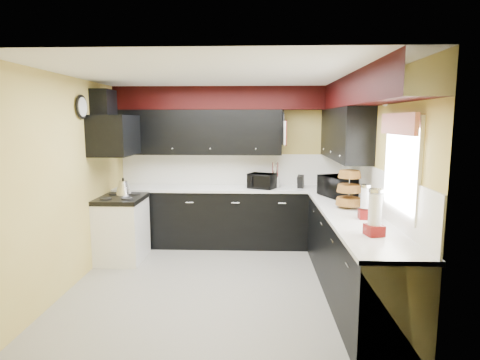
# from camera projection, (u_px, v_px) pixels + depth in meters

# --- Properties ---
(ground) EXTENTS (3.60, 3.60, 0.00)m
(ground) POSITION_uv_depth(u_px,v_px,m) (223.00, 282.00, 4.98)
(ground) COLOR gray
(ground) RESTS_ON ground
(wall_back) EXTENTS (3.60, 0.06, 2.50)m
(wall_back) POSITION_uv_depth(u_px,v_px,m) (231.00, 166.00, 6.57)
(wall_back) COLOR #E0C666
(wall_back) RESTS_ON ground
(wall_right) EXTENTS (0.06, 3.60, 2.50)m
(wall_right) POSITION_uv_depth(u_px,v_px,m) (374.00, 183.00, 4.72)
(wall_right) COLOR #E0C666
(wall_right) RESTS_ON ground
(wall_left) EXTENTS (0.06, 3.60, 2.50)m
(wall_left) POSITION_uv_depth(u_px,v_px,m) (74.00, 181.00, 4.86)
(wall_left) COLOR #E0C666
(wall_left) RESTS_ON ground
(ceiling) EXTENTS (3.60, 3.60, 0.06)m
(ceiling) POSITION_uv_depth(u_px,v_px,m) (221.00, 75.00, 4.61)
(ceiling) COLOR white
(ceiling) RESTS_ON wall_back
(cab_back) EXTENTS (3.60, 0.60, 0.90)m
(cab_back) POSITION_uv_depth(u_px,v_px,m) (230.00, 217.00, 6.39)
(cab_back) COLOR black
(cab_back) RESTS_ON ground
(cab_right) EXTENTS (0.60, 3.00, 0.90)m
(cab_right) POSITION_uv_depth(u_px,v_px,m) (352.00, 256.00, 4.55)
(cab_right) COLOR black
(cab_right) RESTS_ON ground
(counter_back) EXTENTS (3.62, 0.64, 0.04)m
(counter_back) POSITION_uv_depth(u_px,v_px,m) (230.00, 188.00, 6.32)
(counter_back) COLOR white
(counter_back) RESTS_ON cab_back
(counter_right) EXTENTS (0.64, 3.02, 0.04)m
(counter_right) POSITION_uv_depth(u_px,v_px,m) (353.00, 216.00, 4.49)
(counter_right) COLOR white
(counter_right) RESTS_ON cab_right
(splash_back) EXTENTS (3.60, 0.02, 0.50)m
(splash_back) POSITION_uv_depth(u_px,v_px,m) (231.00, 169.00, 6.57)
(splash_back) COLOR white
(splash_back) RESTS_ON counter_back
(splash_right) EXTENTS (0.02, 3.60, 0.50)m
(splash_right) POSITION_uv_depth(u_px,v_px,m) (373.00, 188.00, 4.73)
(splash_right) COLOR white
(splash_right) RESTS_ON counter_right
(upper_back) EXTENTS (2.60, 0.35, 0.70)m
(upper_back) POSITION_uv_depth(u_px,v_px,m) (199.00, 132.00, 6.34)
(upper_back) COLOR black
(upper_back) RESTS_ON wall_back
(upper_right) EXTENTS (0.35, 1.80, 0.70)m
(upper_right) POSITION_uv_depth(u_px,v_px,m) (344.00, 134.00, 5.54)
(upper_right) COLOR black
(upper_right) RESTS_ON wall_right
(soffit_back) EXTENTS (3.60, 0.36, 0.35)m
(soffit_back) POSITION_uv_depth(u_px,v_px,m) (230.00, 98.00, 6.24)
(soffit_back) COLOR black
(soffit_back) RESTS_ON wall_back
(soffit_right) EXTENTS (0.36, 3.24, 0.35)m
(soffit_right) POSITION_uv_depth(u_px,v_px,m) (367.00, 89.00, 4.39)
(soffit_right) COLOR black
(soffit_right) RESTS_ON wall_right
(stove) EXTENTS (0.60, 0.75, 0.86)m
(stove) POSITION_uv_depth(u_px,v_px,m) (122.00, 230.00, 5.71)
(stove) COLOR white
(stove) RESTS_ON ground
(cooktop) EXTENTS (0.62, 0.77, 0.06)m
(cooktop) POSITION_uv_depth(u_px,v_px,m) (121.00, 199.00, 5.65)
(cooktop) COLOR black
(cooktop) RESTS_ON stove
(hood) EXTENTS (0.50, 0.78, 0.55)m
(hood) POSITION_uv_depth(u_px,v_px,m) (114.00, 135.00, 5.52)
(hood) COLOR black
(hood) RESTS_ON wall_left
(hood_duct) EXTENTS (0.24, 0.40, 0.40)m
(hood_duct) POSITION_uv_depth(u_px,v_px,m) (104.00, 104.00, 5.46)
(hood_duct) COLOR black
(hood_duct) RESTS_ON wall_left
(window) EXTENTS (0.03, 0.86, 0.96)m
(window) POSITION_uv_depth(u_px,v_px,m) (402.00, 167.00, 3.79)
(window) COLOR white
(window) RESTS_ON wall_right
(valance) EXTENTS (0.04, 0.88, 0.20)m
(valance) POSITION_uv_depth(u_px,v_px,m) (398.00, 124.00, 3.73)
(valance) COLOR red
(valance) RESTS_ON wall_right
(pan_top) EXTENTS (0.03, 0.22, 0.40)m
(pan_top) POSITION_uv_depth(u_px,v_px,m) (283.00, 119.00, 6.18)
(pan_top) COLOR black
(pan_top) RESTS_ON upper_back
(pan_mid) EXTENTS (0.03, 0.28, 0.46)m
(pan_mid) POSITION_uv_depth(u_px,v_px,m) (283.00, 136.00, 6.09)
(pan_mid) COLOR black
(pan_mid) RESTS_ON upper_back
(pan_low) EXTENTS (0.03, 0.24, 0.42)m
(pan_low) POSITION_uv_depth(u_px,v_px,m) (282.00, 137.00, 6.35)
(pan_low) COLOR black
(pan_low) RESTS_ON upper_back
(cut_board) EXTENTS (0.03, 0.26, 0.35)m
(cut_board) POSITION_uv_depth(u_px,v_px,m) (285.00, 133.00, 5.97)
(cut_board) COLOR white
(cut_board) RESTS_ON upper_back
(baskets) EXTENTS (0.27, 0.27, 0.50)m
(baskets) POSITION_uv_depth(u_px,v_px,m) (349.00, 188.00, 4.79)
(baskets) COLOR brown
(baskets) RESTS_ON upper_right
(clock) EXTENTS (0.03, 0.30, 0.30)m
(clock) POSITION_uv_depth(u_px,v_px,m) (82.00, 107.00, 4.98)
(clock) COLOR black
(clock) RESTS_ON wall_left
(deco_plate) EXTENTS (0.03, 0.24, 0.24)m
(deco_plate) POSITION_uv_depth(u_px,v_px,m) (386.00, 95.00, 4.23)
(deco_plate) COLOR white
(deco_plate) RESTS_ON wall_right
(toaster_oven) EXTENTS (0.50, 0.47, 0.23)m
(toaster_oven) POSITION_uv_depth(u_px,v_px,m) (262.00, 181.00, 6.22)
(toaster_oven) COLOR black
(toaster_oven) RESTS_ON counter_back
(microwave) EXTENTS (0.51, 0.61, 0.29)m
(microwave) POSITION_uv_depth(u_px,v_px,m) (337.00, 186.00, 5.51)
(microwave) COLOR black
(microwave) RESTS_ON counter_right
(utensil_crock) EXTENTS (0.17, 0.17, 0.16)m
(utensil_crock) POSITION_uv_depth(u_px,v_px,m) (275.00, 182.00, 6.32)
(utensil_crock) COLOR silver
(utensil_crock) RESTS_ON counter_back
(knife_block) EXTENTS (0.12, 0.14, 0.20)m
(knife_block) POSITION_uv_depth(u_px,v_px,m) (301.00, 182.00, 6.23)
(knife_block) COLOR black
(knife_block) RESTS_ON counter_back
(kettle) EXTENTS (0.25, 0.25, 0.20)m
(kettle) POSITION_uv_depth(u_px,v_px,m) (123.00, 188.00, 5.80)
(kettle) COLOR silver
(kettle) RESTS_ON cooktop
(dispenser_a) EXTENTS (0.13, 0.13, 0.33)m
(dispenser_a) POSITION_uv_depth(u_px,v_px,m) (365.00, 204.00, 4.26)
(dispenser_a) COLOR #720004
(dispenser_a) RESTS_ON counter_right
(dispenser_b) EXTENTS (0.18, 0.18, 0.41)m
(dispenser_b) POSITION_uv_depth(u_px,v_px,m) (375.00, 214.00, 3.63)
(dispenser_b) COLOR maroon
(dispenser_b) RESTS_ON counter_right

